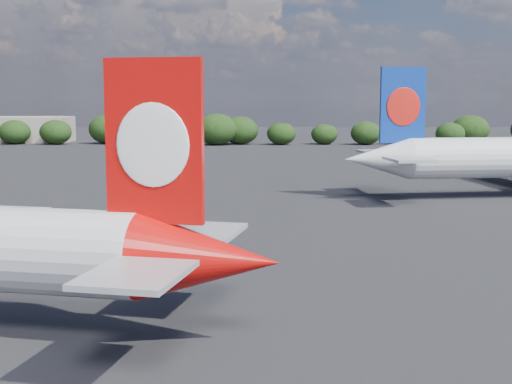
{
  "coord_description": "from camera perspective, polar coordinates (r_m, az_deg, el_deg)",
  "views": [
    {
      "loc": [
        16.22,
        -33.44,
        14.05
      ],
      "look_at": [
        16.0,
        12.0,
        8.0
      ],
      "focal_mm": 50.0,
      "sensor_mm": 36.0,
      "label": 1
    }
  ],
  "objects": [
    {
      "name": "ground",
      "position": [
        95.87,
        -9.47,
        -0.95
      ],
      "size": [
        500.0,
        500.0,
        0.0
      ],
      "primitive_type": "plane",
      "color": "black",
      "rests_on": "ground"
    },
    {
      "name": "terminal_building",
      "position": [
        239.83,
        -19.58,
        4.74
      ],
      "size": [
        42.0,
        16.0,
        8.0
      ],
      "color": "gray",
      "rests_on": "ground"
    },
    {
      "name": "highway_sign",
      "position": [
        212.49,
        -9.02,
        4.54
      ],
      "size": [
        6.0,
        0.3,
        4.5
      ],
      "color": "#125C25",
      "rests_on": "ground"
    },
    {
      "name": "billboard_yellow",
      "position": [
        215.72,
        -0.84,
        4.88
      ],
      "size": [
        5.0,
        0.3,
        5.5
      ],
      "color": "gold",
      "rests_on": "ground"
    },
    {
      "name": "horizon_treeline",
      "position": [
        213.32,
        -2.57,
        4.89
      ],
      "size": [
        202.97,
        16.59,
        9.33
      ],
      "color": "black",
      "rests_on": "ground"
    }
  ]
}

